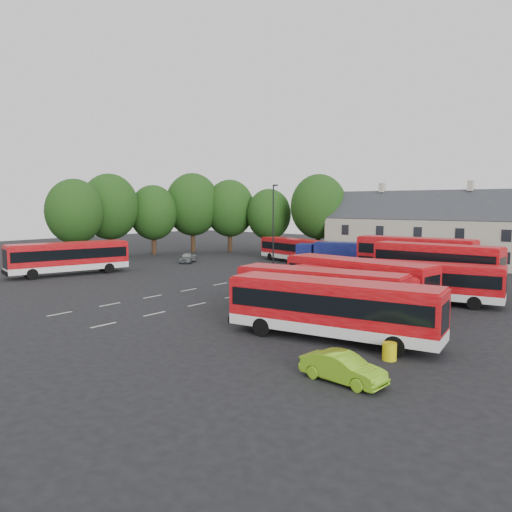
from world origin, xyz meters
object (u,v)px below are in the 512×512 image
object	(u,v)px
bus_west	(68,256)
lamppost	(273,223)
bus_row_a	(332,305)
silver_car	(188,257)
grit_bin	(389,351)
box_truck	(330,254)
lime_car	(343,368)
bus_dd_south	(436,266)

from	to	relation	value
bus_west	lamppost	bearing A→B (deg)	-17.46
bus_row_a	silver_car	bearing A→B (deg)	140.06
bus_row_a	grit_bin	bearing A→B (deg)	-26.45
box_truck	lime_car	world-z (taller)	box_truck
bus_dd_south	silver_car	distance (m)	32.14
bus_row_a	lamppost	xyz separation A→B (m)	(-21.81, 24.13, 3.16)
bus_west	grit_bin	size ratio (longest dim) A/B	14.55
box_truck	lamppost	bearing A→B (deg)	171.74
bus_dd_south	grit_bin	bearing A→B (deg)	-75.75
bus_row_a	lime_car	size ratio (longest dim) A/B	3.19
bus_row_a	box_truck	world-z (taller)	bus_row_a
bus_west	bus_row_a	bearing A→B (deg)	-83.17
lime_car	grit_bin	size ratio (longest dim) A/B	4.39
bus_dd_south	grit_bin	xyz separation A→B (m)	(4.21, -18.77, -1.92)
lime_car	lamppost	bearing A→B (deg)	46.10
bus_dd_south	grit_bin	distance (m)	19.33
lime_car	lamppost	distance (m)	39.08
grit_bin	lamppost	world-z (taller)	lamppost
box_truck	lime_car	distance (m)	35.57
silver_car	lime_car	xyz separation A→B (m)	(35.87, -25.52, -0.04)
bus_west	lime_car	xyz separation A→B (m)	(37.58, -10.16, -1.42)
lime_car	grit_bin	distance (m)	4.00
silver_car	lamppost	xyz separation A→B (m)	(10.53, 3.88, 4.48)
bus_dd_south	lime_car	size ratio (longest dim) A/B	2.73
grit_bin	bus_west	bearing A→B (deg)	170.74
bus_dd_south	lamppost	size ratio (longest dim) A/B	1.05
box_truck	lamppost	world-z (taller)	lamppost
bus_dd_south	lamppost	distance (m)	22.62
grit_bin	bus_row_a	bearing A→B (deg)	161.44
bus_west	silver_car	xyz separation A→B (m)	(1.71, 15.36, -1.39)
grit_bin	lamppost	xyz separation A→B (m)	(-25.65, 25.42, 4.71)
bus_west	grit_bin	bearing A→B (deg)	-84.26
bus_west	lamppost	xyz separation A→B (m)	(12.24, 19.24, 3.10)
bus_row_a	silver_car	world-z (taller)	bus_row_a
bus_dd_south	box_truck	xyz separation A→B (m)	(-14.35, 7.77, -0.58)
bus_row_a	silver_car	size ratio (longest dim) A/B	3.12
box_truck	lime_car	bearing A→B (deg)	-76.29
bus_dd_south	bus_west	distance (m)	35.96
silver_car	bus_dd_south	bearing A→B (deg)	-36.60
bus_west	box_truck	world-z (taller)	bus_west
bus_dd_south	bus_west	xyz separation A→B (m)	(-33.68, -12.59, -0.31)
box_truck	grit_bin	distance (m)	32.41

